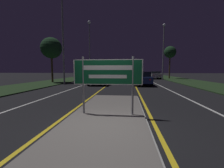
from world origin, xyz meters
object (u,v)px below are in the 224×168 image
(car_receding_0, at_px, (142,78))
(car_approaching_1, at_px, (92,75))
(streetlight_left_near, at_px, (63,23))
(car_approaching_0, at_px, (99,78))
(streetlight_left_far, at_px, (90,40))
(streetlight_right_near, at_px, (164,46))
(car_receding_1, at_px, (155,75))
(highway_sign, at_px, (108,74))

(car_receding_0, height_order, car_approaching_1, car_receding_0)
(streetlight_left_near, distance_m, car_approaching_0, 7.27)
(streetlight_left_far, xyz_separation_m, car_receding_0, (8.90, -11.77, -6.54))
(streetlight_left_far, distance_m, streetlight_right_near, 13.53)
(streetlight_left_far, bearing_deg, streetlight_right_near, -10.69)
(car_receding_0, relative_size, car_approaching_1, 1.09)
(streetlight_left_near, distance_m, streetlight_left_far, 12.11)
(streetlight_left_far, bearing_deg, car_approaching_1, -66.85)
(streetlight_left_far, height_order, car_receding_1, streetlight_left_far)
(highway_sign, distance_m, car_approaching_1, 21.74)
(car_receding_1, relative_size, car_approaching_1, 1.15)
(streetlight_left_near, bearing_deg, highway_sign, -59.92)
(car_receding_1, bearing_deg, streetlight_left_near, -133.52)
(car_receding_1, height_order, car_approaching_0, car_approaching_0)
(streetlight_left_far, bearing_deg, car_receding_0, -52.91)
(highway_sign, height_order, car_approaching_0, highway_sign)
(streetlight_left_far, height_order, car_approaching_0, streetlight_left_far)
(streetlight_left_far, bearing_deg, car_receding_1, 4.42)
(streetlight_right_near, relative_size, car_approaching_1, 2.26)
(highway_sign, distance_m, car_receding_1, 25.02)
(car_approaching_0, xyz_separation_m, car_approaching_1, (-3.01, 9.15, -0.02))
(streetlight_left_far, distance_m, car_receding_1, 14.11)
(car_receding_0, bearing_deg, streetlight_left_far, 127.09)
(streetlight_right_near, xyz_separation_m, car_approaching_1, (-12.18, 0.14, -4.84))
(streetlight_right_near, xyz_separation_m, car_approaching_0, (-9.17, -9.00, -4.82))
(car_approaching_0, bearing_deg, streetlight_left_far, 109.24)
(highway_sign, xyz_separation_m, streetlight_right_near, (6.61, 20.86, 4.08))
(car_receding_0, distance_m, car_receding_1, 13.22)
(streetlight_left_near, bearing_deg, car_receding_1, 46.48)
(streetlight_left_near, xyz_separation_m, car_receding_0, (8.84, 0.33, -6.07))
(streetlight_right_near, bearing_deg, car_receding_1, 101.84)
(car_receding_1, bearing_deg, highway_sign, -103.61)
(car_approaching_0, bearing_deg, car_receding_1, 55.86)
(car_receding_0, bearing_deg, car_approaching_0, 176.77)
(streetlight_left_near, distance_m, car_receding_1, 19.01)
(streetlight_right_near, xyz_separation_m, car_receding_0, (-4.29, -9.28, -4.82))
(highway_sign, height_order, streetlight_left_near, streetlight_left_near)
(streetlight_left_near, relative_size, car_receding_0, 2.32)
(streetlight_right_near, height_order, car_receding_0, streetlight_right_near)
(streetlight_left_far, distance_m, car_approaching_0, 13.82)
(car_approaching_0, bearing_deg, car_approaching_1, 108.21)
(streetlight_left_far, relative_size, car_approaching_1, 2.67)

